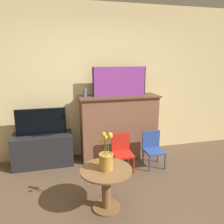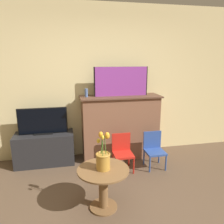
% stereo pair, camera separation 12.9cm
% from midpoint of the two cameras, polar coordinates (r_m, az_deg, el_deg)
% --- Properties ---
extents(wall_back, '(8.00, 0.06, 2.70)m').
position_cam_midpoint_polar(wall_back, '(3.98, -2.56, 7.68)').
color(wall_back, beige).
rests_on(wall_back, ground).
extents(fireplace_mantel, '(1.41, 0.48, 1.14)m').
position_cam_midpoint_polar(fireplace_mantel, '(3.97, 3.08, -3.69)').
color(fireplace_mantel, brown).
rests_on(fireplace_mantel, ground).
extents(painting, '(0.95, 0.03, 0.50)m').
position_cam_midpoint_polar(painting, '(3.81, 3.39, 7.97)').
color(painting, black).
rests_on(painting, fireplace_mantel).
extents(mantel_candle, '(0.05, 0.05, 0.14)m').
position_cam_midpoint_polar(mantel_candle, '(3.72, -5.76, 5.00)').
color(mantel_candle, '#4C6699').
rests_on(mantel_candle, fireplace_mantel).
extents(tv_stand, '(0.98, 0.43, 0.54)m').
position_cam_midpoint_polar(tv_stand, '(3.96, -16.21, -9.15)').
color(tv_stand, '#232326').
rests_on(tv_stand, ground).
extents(tv_monitor, '(0.80, 0.12, 0.45)m').
position_cam_midpoint_polar(tv_monitor, '(3.80, -16.70, -2.38)').
color(tv_monitor, black).
rests_on(tv_monitor, tv_stand).
extents(chair_red, '(0.31, 0.31, 0.59)m').
position_cam_midpoint_polar(chair_red, '(3.60, 3.76, -9.98)').
color(chair_red, red).
rests_on(chair_red, ground).
extents(chair_blue, '(0.31, 0.31, 0.59)m').
position_cam_midpoint_polar(chair_blue, '(3.76, 11.86, -9.19)').
color(chair_blue, '#2D4C99').
rests_on(chair_blue, ground).
extents(side_table, '(0.61, 0.61, 0.52)m').
position_cam_midpoint_polar(side_table, '(2.73, -0.86, -18.01)').
color(side_table, brown).
rests_on(side_table, ground).
extents(vase_tulips, '(0.17, 0.18, 0.45)m').
position_cam_midpoint_polar(vase_tulips, '(2.58, -0.88, -12.03)').
color(vase_tulips, '#B78433').
rests_on(vase_tulips, side_table).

